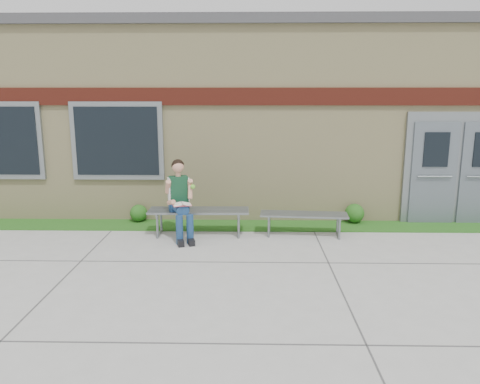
{
  "coord_description": "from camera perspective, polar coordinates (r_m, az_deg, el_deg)",
  "views": [
    {
      "loc": [
        -0.27,
        -6.61,
        2.67
      ],
      "look_at": [
        -0.45,
        1.7,
        0.9
      ],
      "focal_mm": 35.0,
      "sensor_mm": 36.0,
      "label": 1
    }
  ],
  "objects": [
    {
      "name": "shrub_east",
      "position": [
        10.02,
        13.78,
        -2.53
      ],
      "size": [
        0.4,
        0.4,
        0.4
      ],
      "primitive_type": "sphere",
      "color": "#174F15",
      "rests_on": "grass_strip"
    },
    {
      "name": "grass_strip",
      "position": [
        9.59,
        2.78,
        -4.13
      ],
      "size": [
        16.0,
        0.8,
        0.02
      ],
      "primitive_type": "cube",
      "color": "#174F15",
      "rests_on": "ground"
    },
    {
      "name": "school_building",
      "position": [
        12.62,
        2.46,
        9.4
      ],
      "size": [
        16.2,
        6.22,
        4.2
      ],
      "color": "beige",
      "rests_on": "ground"
    },
    {
      "name": "girl",
      "position": [
        8.71,
        -7.3,
        -0.74
      ],
      "size": [
        0.63,
        0.92,
        1.47
      ],
      "rotation": [
        0.0,
        0.0,
        0.29
      ],
      "color": "navy",
      "rests_on": "ground"
    },
    {
      "name": "bench_left",
      "position": [
        8.96,
        -5.04,
        -2.85
      ],
      "size": [
        1.91,
        0.56,
        0.49
      ],
      "rotation": [
        0.0,
        0.0,
        0.02
      ],
      "color": "slate",
      "rests_on": "ground"
    },
    {
      "name": "bench_right",
      "position": [
        8.98,
        7.77,
        -3.22
      ],
      "size": [
        1.67,
        0.58,
        0.43
      ],
      "rotation": [
        0.0,
        0.0,
        -0.08
      ],
      "color": "slate",
      "rests_on": "ground"
    },
    {
      "name": "ground",
      "position": [
        7.14,
        3.35,
        -10.0
      ],
      "size": [
        80.0,
        80.0,
        0.0
      ],
      "primitive_type": "plane",
      "color": "#9E9E99",
      "rests_on": "ground"
    },
    {
      "name": "shrub_mid",
      "position": [
        10.05,
        -12.25,
        -2.52
      ],
      "size": [
        0.36,
        0.36,
        0.36
      ],
      "primitive_type": "sphere",
      "color": "#174F15",
      "rests_on": "grass_strip"
    }
  ]
}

